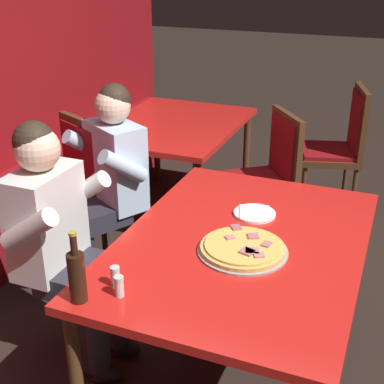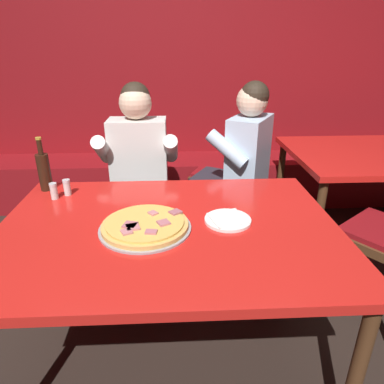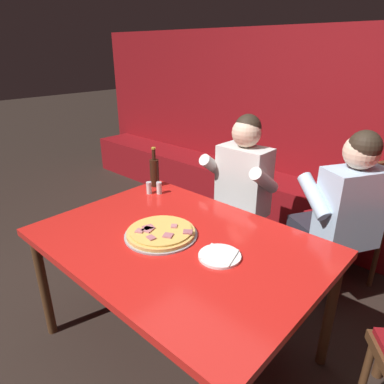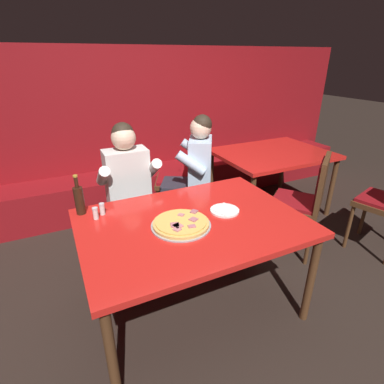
# 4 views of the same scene
# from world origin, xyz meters

# --- Properties ---
(ground_plane) EXTENTS (24.00, 24.00, 0.00)m
(ground_plane) POSITION_xyz_m (0.00, 0.00, 0.00)
(ground_plane) COLOR black
(booth_wall_panel) EXTENTS (6.80, 0.16, 1.90)m
(booth_wall_panel) POSITION_xyz_m (0.00, 2.18, 0.95)
(booth_wall_panel) COLOR maroon
(booth_wall_panel) RESTS_ON ground_plane
(booth_bench) EXTENTS (6.46, 0.48, 0.46)m
(booth_bench) POSITION_xyz_m (0.00, 1.86, 0.23)
(booth_bench) COLOR maroon
(booth_bench) RESTS_ON ground_plane
(main_dining_table) EXTENTS (1.50, 1.07, 0.76)m
(main_dining_table) POSITION_xyz_m (0.00, 0.00, 0.69)
(main_dining_table) COLOR #4C2D19
(main_dining_table) RESTS_ON ground_plane
(pizza) EXTENTS (0.40, 0.40, 0.05)m
(pizza) POSITION_xyz_m (-0.10, -0.03, 0.78)
(pizza) COLOR #9E9EA3
(pizza) RESTS_ON main_dining_table
(plate_white_paper) EXTENTS (0.21, 0.21, 0.02)m
(plate_white_paper) POSITION_xyz_m (0.27, 0.02, 0.77)
(plate_white_paper) COLOR white
(plate_white_paper) RESTS_ON main_dining_table
(beer_bottle) EXTENTS (0.07, 0.07, 0.29)m
(beer_bottle) POSITION_xyz_m (-0.67, 0.44, 0.87)
(beer_bottle) COLOR black
(beer_bottle) RESTS_ON main_dining_table
(shaker_red_pepper_flakes) EXTENTS (0.04, 0.04, 0.09)m
(shaker_red_pepper_flakes) POSITION_xyz_m (-0.53, 0.35, 0.80)
(shaker_red_pepper_flakes) COLOR silver
(shaker_red_pepper_flakes) RESTS_ON main_dining_table
(shaker_black_pepper) EXTENTS (0.04, 0.04, 0.09)m
(shaker_black_pepper) POSITION_xyz_m (-0.59, 0.31, 0.80)
(shaker_black_pepper) COLOR silver
(shaker_black_pepper) RESTS_ON main_dining_table
(diner_seated_blue_shirt) EXTENTS (0.53, 0.53, 1.27)m
(diner_seated_blue_shirt) POSITION_xyz_m (-0.21, 0.83, 0.71)
(diner_seated_blue_shirt) COLOR black
(diner_seated_blue_shirt) RESTS_ON ground_plane
(dining_chair_far_left) EXTENTS (0.62, 0.62, 0.99)m
(dining_chair_far_left) POSITION_xyz_m (1.26, 0.20, 0.58)
(dining_chair_far_left) COLOR #4C2D19
(dining_chair_far_left) RESTS_ON ground_plane
(dining_chair_by_booth) EXTENTS (0.59, 0.59, 1.03)m
(dining_chair_by_booth) POSITION_xyz_m (0.50, 1.28, 0.59)
(dining_chair_by_booth) COLOR #4C2D19
(dining_chair_by_booth) RESTS_ON ground_plane
(diner_standing_companion) EXTENTS (0.63, 0.61, 1.27)m
(diner_standing_companion) POSITION_xyz_m (0.48, 1.01, 0.71)
(diner_standing_companion) COLOR black
(diner_standing_companion) RESTS_ON ground_plane
(background_dining_table) EXTENTS (1.28, 0.97, 0.76)m
(background_dining_table) POSITION_xyz_m (1.54, 1.03, 0.68)
(background_dining_table) COLOR #4C2D19
(background_dining_table) RESTS_ON ground_plane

